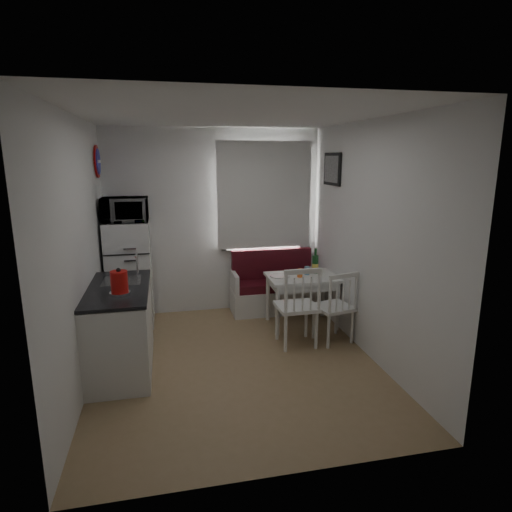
{
  "coord_description": "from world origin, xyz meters",
  "views": [
    {
      "loc": [
        -0.69,
        -4.25,
        2.2
      ],
      "look_at": [
        0.33,
        0.5,
        1.08
      ],
      "focal_mm": 30.0,
      "sensor_mm": 36.0,
      "label": 1
    }
  ],
  "objects_px": {
    "fridge": "(130,274)",
    "microwave": "(125,210)",
    "chair_left": "(300,299)",
    "kitchen_counter": "(121,327)",
    "chair_right": "(337,300)",
    "bench": "(274,291)",
    "dining_table": "(302,282)",
    "wine_bottle": "(315,261)",
    "kettle": "(119,282)"
  },
  "relations": [
    {
      "from": "kettle",
      "to": "wine_bottle",
      "type": "relative_size",
      "value": 0.76
    },
    {
      "from": "kettle",
      "to": "chair_left",
      "type": "bearing_deg",
      "value": 10.39
    },
    {
      "from": "chair_left",
      "to": "chair_right",
      "type": "height_order",
      "value": "chair_left"
    },
    {
      "from": "bench",
      "to": "microwave",
      "type": "bearing_deg",
      "value": -175.44
    },
    {
      "from": "kitchen_counter",
      "to": "chair_right",
      "type": "bearing_deg",
      "value": 1.99
    },
    {
      "from": "kitchen_counter",
      "to": "fridge",
      "type": "xyz_separation_m",
      "value": [
        0.02,
        1.24,
        0.24
      ]
    },
    {
      "from": "dining_table",
      "to": "wine_bottle",
      "type": "bearing_deg",
      "value": 25.52
    },
    {
      "from": "bench",
      "to": "wine_bottle",
      "type": "bearing_deg",
      "value": -49.21
    },
    {
      "from": "chair_left",
      "to": "wine_bottle",
      "type": "bearing_deg",
      "value": 58.07
    },
    {
      "from": "bench",
      "to": "kettle",
      "type": "height_order",
      "value": "kettle"
    },
    {
      "from": "kitchen_counter",
      "to": "microwave",
      "type": "bearing_deg",
      "value": 89.06
    },
    {
      "from": "bench",
      "to": "kettle",
      "type": "xyz_separation_m",
      "value": [
        -1.96,
        -1.63,
        0.74
      ]
    },
    {
      "from": "kitchen_counter",
      "to": "chair_left",
      "type": "distance_m",
      "value": 1.99
    },
    {
      "from": "kettle",
      "to": "wine_bottle",
      "type": "height_order",
      "value": "kettle"
    },
    {
      "from": "bench",
      "to": "dining_table",
      "type": "distance_m",
      "value": 0.72
    },
    {
      "from": "chair_right",
      "to": "wine_bottle",
      "type": "relative_size",
      "value": 1.47
    },
    {
      "from": "dining_table",
      "to": "microwave",
      "type": "height_order",
      "value": "microwave"
    },
    {
      "from": "chair_right",
      "to": "chair_left",
      "type": "bearing_deg",
      "value": 167.86
    },
    {
      "from": "chair_left",
      "to": "kitchen_counter",
      "type": "bearing_deg",
      "value": -178.8
    },
    {
      "from": "kitchen_counter",
      "to": "bench",
      "type": "bearing_deg",
      "value": 33.91
    },
    {
      "from": "fridge",
      "to": "microwave",
      "type": "height_order",
      "value": "microwave"
    },
    {
      "from": "chair_left",
      "to": "kettle",
      "type": "xyz_separation_m",
      "value": [
        -1.94,
        -0.36,
        0.42
      ]
    },
    {
      "from": "chair_left",
      "to": "fridge",
      "type": "height_order",
      "value": "fridge"
    },
    {
      "from": "bench",
      "to": "microwave",
      "type": "relative_size",
      "value": 2.21
    },
    {
      "from": "kitchen_counter",
      "to": "chair_right",
      "type": "relative_size",
      "value": 2.63
    },
    {
      "from": "bench",
      "to": "microwave",
      "type": "height_order",
      "value": "microwave"
    },
    {
      "from": "microwave",
      "to": "wine_bottle",
      "type": "distance_m",
      "value": 2.55
    },
    {
      "from": "bench",
      "to": "chair_right",
      "type": "height_order",
      "value": "chair_right"
    },
    {
      "from": "chair_left",
      "to": "kettle",
      "type": "height_order",
      "value": "kettle"
    },
    {
      "from": "kitchen_counter",
      "to": "kettle",
      "type": "xyz_separation_m",
      "value": [
        0.05,
        -0.28,
        0.58
      ]
    },
    {
      "from": "fridge",
      "to": "kettle",
      "type": "bearing_deg",
      "value": -88.87
    },
    {
      "from": "bench",
      "to": "dining_table",
      "type": "xyz_separation_m",
      "value": [
        0.22,
        -0.61,
        0.31
      ]
    },
    {
      "from": "chair_left",
      "to": "wine_bottle",
      "type": "xyz_separation_m",
      "value": [
        0.46,
        0.77,
        0.24
      ]
    },
    {
      "from": "chair_left",
      "to": "wine_bottle",
      "type": "distance_m",
      "value": 0.93
    },
    {
      "from": "dining_table",
      "to": "fridge",
      "type": "height_order",
      "value": "fridge"
    },
    {
      "from": "dining_table",
      "to": "chair_left",
      "type": "distance_m",
      "value": 0.72
    },
    {
      "from": "dining_table",
      "to": "chair_right",
      "type": "bearing_deg",
      "value": -71.89
    },
    {
      "from": "kitchen_counter",
      "to": "chair_left",
      "type": "xyz_separation_m",
      "value": [
        1.99,
        0.08,
        0.15
      ]
    },
    {
      "from": "kettle",
      "to": "chair_right",
      "type": "bearing_deg",
      "value": 8.63
    },
    {
      "from": "kitchen_counter",
      "to": "bench",
      "type": "relative_size",
      "value": 1.06
    },
    {
      "from": "fridge",
      "to": "kettle",
      "type": "xyz_separation_m",
      "value": [
        0.03,
        -1.52,
        0.33
      ]
    },
    {
      "from": "chair_right",
      "to": "wine_bottle",
      "type": "bearing_deg",
      "value": 76.73
    },
    {
      "from": "kitchen_counter",
      "to": "chair_right",
      "type": "distance_m",
      "value": 2.45
    },
    {
      "from": "dining_table",
      "to": "fridge",
      "type": "distance_m",
      "value": 2.27
    },
    {
      "from": "chair_right",
      "to": "kettle",
      "type": "distance_m",
      "value": 2.47
    },
    {
      "from": "bench",
      "to": "wine_bottle",
      "type": "height_order",
      "value": "wine_bottle"
    },
    {
      "from": "fridge",
      "to": "wine_bottle",
      "type": "relative_size",
      "value": 4.1
    },
    {
      "from": "dining_table",
      "to": "wine_bottle",
      "type": "xyz_separation_m",
      "value": [
        0.21,
        0.1,
        0.25
      ]
    },
    {
      "from": "chair_left",
      "to": "wine_bottle",
      "type": "relative_size",
      "value": 1.55
    },
    {
      "from": "kitchen_counter",
      "to": "dining_table",
      "type": "relative_size",
      "value": 1.45
    }
  ]
}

